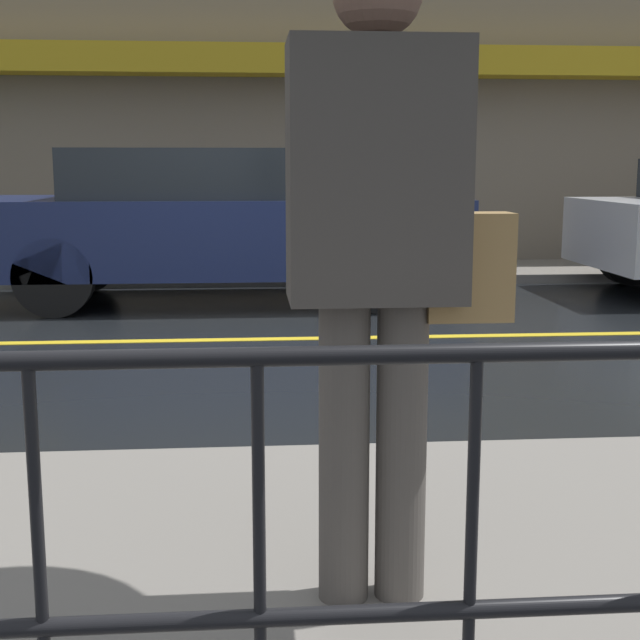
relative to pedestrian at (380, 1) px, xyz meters
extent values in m
plane|color=black|center=(-0.14, 4.44, -1.78)|extent=(80.00, 80.00, 0.00)
cube|color=slate|center=(-0.14, 0.16, -1.73)|extent=(28.00, 2.55, 0.11)
cube|color=slate|center=(-0.14, 8.26, -1.73)|extent=(28.00, 1.61, 0.11)
cube|color=gold|center=(-0.14, 4.44, -1.78)|extent=(25.20, 0.12, 0.01)
cube|color=#706656|center=(-0.14, 9.21, 0.67)|extent=(28.00, 0.30, 4.90)
cube|color=#B79319|center=(-0.14, 8.79, 0.82)|extent=(16.80, 0.55, 0.35)
cylinder|color=black|center=(-0.14, -0.87, -0.76)|extent=(12.00, 0.04, 0.04)
cylinder|color=black|center=(-0.14, -0.87, -1.26)|extent=(12.00, 0.04, 0.04)
cylinder|color=black|center=(-0.74, -0.87, -1.22)|extent=(0.02, 0.02, 0.91)
cylinder|color=black|center=(-0.34, -0.87, -1.22)|extent=(0.02, 0.02, 0.91)
cylinder|color=black|center=(0.06, -0.87, -1.22)|extent=(0.02, 0.02, 0.91)
cylinder|color=#4C4742|center=(-0.09, 0.00, -1.23)|extent=(0.15, 0.15, 0.88)
cylinder|color=#4C4742|center=(0.08, 0.00, -1.23)|extent=(0.15, 0.15, 0.88)
cube|color=#47423D|center=(-0.01, 0.00, -0.45)|extent=(0.48, 0.29, 0.70)
cylinder|color=#262628|center=(-0.01, 0.00, -0.06)|extent=(0.02, 0.02, 0.77)
cube|color=#9E7A47|center=(0.26, 0.00, -0.70)|extent=(0.24, 0.12, 0.30)
cube|color=#19234C|center=(-0.62, 6.45, -1.12)|extent=(4.72, 1.80, 0.73)
cube|color=#1E2328|center=(-0.81, 6.45, -0.52)|extent=(2.46, 1.65, 0.47)
cylinder|color=black|center=(0.84, 7.24, -1.42)|extent=(0.72, 0.22, 0.72)
cylinder|color=black|center=(0.84, 5.66, -1.42)|extent=(0.72, 0.22, 0.72)
cylinder|color=black|center=(-2.09, 7.24, -1.42)|extent=(0.72, 0.22, 0.72)
cylinder|color=black|center=(-2.09, 5.66, -1.42)|extent=(0.72, 0.22, 0.72)
cylinder|color=black|center=(3.96, 7.31, -1.43)|extent=(0.71, 0.22, 0.71)
camera|label=1|loc=(-0.36, -2.42, -0.42)|focal=50.00mm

